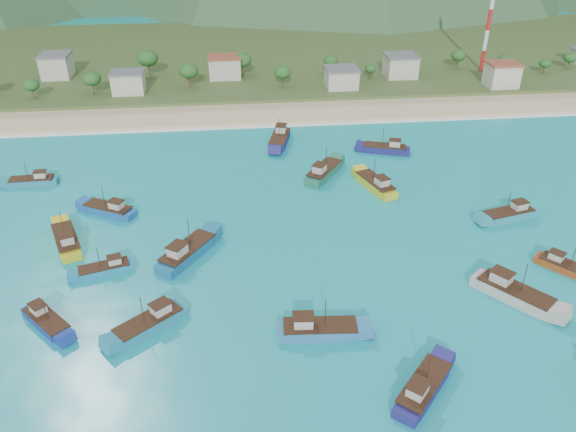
{
  "coord_description": "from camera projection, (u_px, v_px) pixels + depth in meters",
  "views": [
    {
      "loc": [
        -6.52,
        -66.82,
        52.77
      ],
      "look_at": [
        2.56,
        18.0,
        3.0
      ],
      "focal_mm": 35.0,
      "sensor_mm": 36.0,
      "label": 1
    }
  ],
  "objects": [
    {
      "name": "boat_0",
      "position": [
        386.0,
        149.0,
        129.77
      ],
      "size": [
        11.14,
        6.3,
        6.31
      ],
      "rotation": [
        0.0,
        0.0,
        1.26
      ],
      "color": "navy",
      "rests_on": "ground"
    },
    {
      "name": "boat_17",
      "position": [
        513.0,
        294.0,
        83.15
      ],
      "size": [
        10.38,
        11.77,
        7.19
      ],
      "rotation": [
        0.0,
        0.0,
        3.81
      ],
      "color": "#B4ABA2",
      "rests_on": "ground"
    },
    {
      "name": "boat_25",
      "position": [
        109.0,
        210.0,
        105.13
      ],
      "size": [
        10.54,
        7.58,
        6.1
      ],
      "rotation": [
        0.0,
        0.0,
        1.08
      ],
      "color": "#1754A0",
      "rests_on": "ground"
    },
    {
      "name": "boat_5",
      "position": [
        423.0,
        389.0,
        67.5
      ],
      "size": [
        9.48,
        10.08,
        6.32
      ],
      "rotation": [
        0.0,
        0.0,
        5.55
      ],
      "color": "navy",
      "rests_on": "ground"
    },
    {
      "name": "beach",
      "position": [
        255.0,
        114.0,
        152.43
      ],
      "size": [
        400.0,
        18.0,
        1.2
      ],
      "primitive_type": "cube",
      "color": "beige",
      "rests_on": "ground"
    },
    {
      "name": "boat_1",
      "position": [
        509.0,
        215.0,
        103.61
      ],
      "size": [
        11.07,
        5.69,
        6.28
      ],
      "rotation": [
        0.0,
        0.0,
        1.82
      ],
      "color": "teal",
      "rests_on": "ground"
    },
    {
      "name": "boat_3",
      "position": [
        33.0,
        182.0,
        115.64
      ],
      "size": [
        9.69,
        3.27,
        5.66
      ],
      "rotation": [
        0.0,
        0.0,
        1.62
      ],
      "color": "teal",
      "rests_on": "ground"
    },
    {
      "name": "ground",
      "position": [
        284.0,
        294.0,
        84.58
      ],
      "size": [
        600.0,
        600.0,
        0.0
      ],
      "primitive_type": "plane",
      "color": "#0C8487",
      "rests_on": "ground"
    },
    {
      "name": "radio_tower",
      "position": [
        491.0,
        9.0,
        173.88
      ],
      "size": [
        1.2,
        1.2,
        38.1
      ],
      "color": "red",
      "rests_on": "ground"
    },
    {
      "name": "boat_15",
      "position": [
        318.0,
        330.0,
        76.36
      ],
      "size": [
        11.45,
        4.11,
        6.64
      ],
      "rotation": [
        0.0,
        0.0,
        4.64
      ],
      "color": "teal",
      "rests_on": "ground"
    },
    {
      "name": "land",
      "position": [
        246.0,
        56.0,
        204.82
      ],
      "size": [
        400.0,
        110.0,
        2.4
      ],
      "primitive_type": "cube",
      "color": "#385123",
      "rests_on": "ground"
    },
    {
      "name": "boat_22",
      "position": [
        280.0,
        139.0,
        134.39
      ],
      "size": [
        6.49,
        12.69,
        7.2
      ],
      "rotation": [
        0.0,
        0.0,
        2.89
      ],
      "color": "navy",
      "rests_on": "ground"
    },
    {
      "name": "village",
      "position": [
        264.0,
        72.0,
        170.41
      ],
      "size": [
        216.58,
        32.28,
        6.82
      ],
      "color": "beige",
      "rests_on": "ground"
    },
    {
      "name": "surf_line",
      "position": [
        257.0,
        126.0,
        144.27
      ],
      "size": [
        400.0,
        2.5,
        0.08
      ],
      "primitive_type": "cube",
      "color": "white",
      "rests_on": "ground"
    },
    {
      "name": "boat_6",
      "position": [
        565.0,
        268.0,
        89.44
      ],
      "size": [
        7.98,
        8.73,
        5.41
      ],
      "rotation": [
        0.0,
        0.0,
        3.84
      ],
      "color": "#953B16",
      "rests_on": "ground"
    },
    {
      "name": "boat_24",
      "position": [
        376.0,
        185.0,
        113.96
      ],
      "size": [
        6.76,
        11.81,
        6.69
      ],
      "rotation": [
        0.0,
        0.0,
        0.32
      ],
      "color": "gold",
      "rests_on": "ground"
    },
    {
      "name": "boat_19",
      "position": [
        150.0,
        324.0,
        77.61
      ],
      "size": [
        10.33,
        9.18,
        6.33
      ],
      "rotation": [
        0.0,
        0.0,
        2.25
      ],
      "color": "teal",
      "rests_on": "ground"
    },
    {
      "name": "boat_20",
      "position": [
        187.0,
        253.0,
        92.42
      ],
      "size": [
        9.98,
        12.16,
        7.26
      ],
      "rotation": [
        0.0,
        0.0,
        5.68
      ],
      "color": "#145C8B",
      "rests_on": "ground"
    },
    {
      "name": "boat_12",
      "position": [
        67.0,
        241.0,
        95.72
      ],
      "size": [
        7.2,
        11.68,
        6.65
      ],
      "rotation": [
        0.0,
        0.0,
        0.37
      ],
      "color": "gold",
      "rests_on": "ground"
    },
    {
      "name": "vegetation",
      "position": [
        248.0,
        70.0,
        170.86
      ],
      "size": [
        278.31,
        25.85,
        8.61
      ],
      "color": "#235623",
      "rests_on": "ground"
    },
    {
      "name": "boat_11",
      "position": [
        105.0,
        269.0,
        89.09
      ],
      "size": [
        9.04,
        4.92,
        5.13
      ],
      "rotation": [
        0.0,
        0.0,
        1.86
      ],
      "color": "#177AAB",
      "rests_on": "ground"
    },
    {
      "name": "boat_14",
      "position": [
        324.0,
        172.0,
        118.88
      ],
      "size": [
        9.59,
        11.76,
        7.0
      ],
      "rotation": [
        0.0,
        0.0,
        5.68
      ],
      "color": "#1D644C",
      "rests_on": "ground"
    },
    {
      "name": "boat_9",
      "position": [
        46.0,
        322.0,
        78.2
      ],
      "size": [
        8.3,
        8.74,
        5.5
      ],
      "rotation": [
        0.0,
        0.0,
        3.88
      ],
      "color": "navy",
      "rests_on": "ground"
    }
  ]
}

